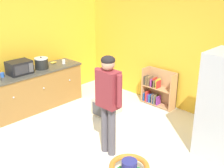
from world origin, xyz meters
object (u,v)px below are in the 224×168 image
Objects in this scene: kitchen_counter at (36,89)px; crock_pot at (41,63)px; yellow_cup at (28,67)px; blue_cup at (2,75)px; standing_person at (108,97)px; banana_bunch at (54,62)px; bookshelf at (157,90)px; microwave at (19,67)px; pet_carrier at (107,106)px; white_cup at (64,62)px.

crock_pot reaches higher than kitchen_counter.
yellow_cup is 1.00× the size of blue_cup.
standing_person is 2.66m from banana_bunch.
yellow_cup is at bearing -162.29° from kitchen_counter.
microwave is at bearing -128.06° from bookshelf.
blue_cup is at bearing -101.29° from microwave.
crock_pot is at bearing -152.26° from pet_carrier.
white_cup reaches higher than kitchen_counter.
standing_person is at bearing 12.49° from blue_cup.
white_cup is 1.46m from blue_cup.
yellow_cup is at bearing -96.31° from banana_bunch.
bookshelf is 1.77× the size of microwave.
bookshelf is at bearing 35.69° from white_cup.
crock_pot is (0.02, 0.18, 0.57)m from kitchen_counter.
crock_pot is 0.44m from banana_bunch.
kitchen_counter is 7.21× the size of crock_pot.
pet_carrier is 2.03m from microwave.
crock_pot is at bearing 84.01° from blue_cup.
blue_cup is (-0.09, -0.88, -0.08)m from crock_pot.
blue_cup is at bearing -88.38° from banana_bunch.
crock_pot is 0.89m from blue_cup.
bookshelf is 2.30m from white_cup.
yellow_cup is at bearing -130.56° from crock_pot.
standing_person is at bearing -75.38° from bookshelf.
yellow_cup is (-0.18, -0.06, 0.50)m from kitchen_counter.
microwave is at bearing -58.24° from yellow_cup.
banana_bunch is at bearing -168.78° from pet_carrier.
crock_pot is 1.93× the size of banana_bunch.
standing_person reaches higher than banana_bunch.
pet_carrier is (1.37, 0.88, -0.27)m from kitchen_counter.
bookshelf is 3.11m from microwave.
banana_bunch is (-0.13, 0.41, -0.10)m from crock_pot.
kitchen_counter is 13.90× the size of banana_bunch.
microwave is 1.10m from white_cup.
bookshelf reaches higher than pet_carrier.
standing_person is (0.57, -2.19, 0.68)m from bookshelf.
crock_pot is (0.02, 0.52, -0.02)m from microwave.
bookshelf is (1.87, 2.04, -0.09)m from kitchen_counter.
microwave reaches higher than bookshelf.
standing_person is 3.58× the size of microwave.
white_cup is at bearing 41.33° from banana_bunch.
bookshelf is 8.95× the size of blue_cup.
yellow_cup and blue_cup have the same top height.
kitchen_counter is 22.81× the size of yellow_cup.
banana_bunch is at bearing -138.67° from white_cup.
kitchen_counter is at bearing 84.27° from blue_cup.
kitchen_counter is at bearing 90.08° from microwave.
blue_cup is (0.04, -1.30, 0.02)m from banana_bunch.
yellow_cup is at bearing -148.64° from pet_carrier.
white_cup is (-1.30, -0.14, 0.77)m from pet_carrier.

